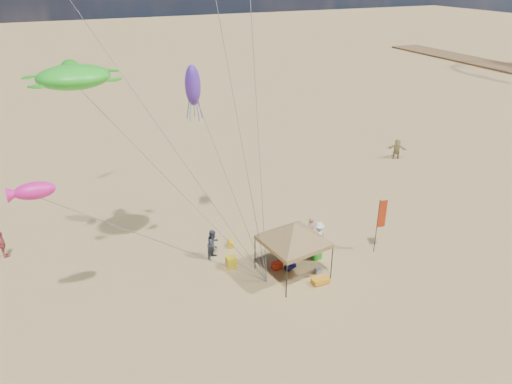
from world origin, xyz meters
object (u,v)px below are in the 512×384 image
(beach_cart, at_px, (320,280))
(person_near_b, at_px, (213,244))
(chair_yellow, at_px, (231,262))
(canopy_tent, at_px, (294,225))
(person_far_a, at_px, (2,245))
(cooler_red, at_px, (277,266))
(chair_green, at_px, (316,253))
(person_near_c, at_px, (318,236))
(person_far_c, at_px, (397,149))
(person_near_a, at_px, (310,231))
(feather_flag, at_px, (381,217))
(cooler_blue, at_px, (309,238))

(beach_cart, distance_m, person_near_b, 6.25)
(chair_yellow, relative_size, beach_cart, 0.78)
(canopy_tent, bearing_deg, person_near_b, 135.64)
(beach_cart, xyz_separation_m, person_far_a, (-14.96, 9.45, 0.60))
(cooler_red, bearing_deg, person_near_b, 138.69)
(chair_green, height_order, person_near_b, person_near_b)
(canopy_tent, bearing_deg, chair_yellow, 145.80)
(person_near_b, distance_m, person_far_a, 11.81)
(person_near_c, distance_m, person_far_c, 16.44)
(chair_yellow, height_order, person_near_c, person_near_c)
(chair_yellow, relative_size, person_near_a, 0.39)
(chair_yellow, bearing_deg, person_far_c, 26.55)
(feather_flag, bearing_deg, person_far_c, 47.05)
(canopy_tent, height_order, chair_yellow, canopy_tent)
(chair_green, height_order, person_far_a, person_far_a)
(canopy_tent, bearing_deg, cooler_red, 123.62)
(person_far_c, bearing_deg, cooler_red, -108.47)
(chair_yellow, distance_m, person_far_a, 12.89)
(cooler_red, xyz_separation_m, person_near_a, (2.85, 1.43, 0.71))
(feather_flag, distance_m, chair_yellow, 8.66)
(feather_flag, height_order, cooler_red, feather_flag)
(chair_yellow, relative_size, person_near_c, 0.41)
(person_far_c, bearing_deg, chair_yellow, -114.28)
(chair_yellow, bearing_deg, chair_green, -12.82)
(canopy_tent, bearing_deg, person_near_a, 43.53)
(person_near_a, bearing_deg, person_far_c, -160.36)
(cooler_red, relative_size, person_far_c, 0.31)
(feather_flag, bearing_deg, chair_green, 166.95)
(cooler_red, relative_size, person_near_b, 0.31)
(canopy_tent, height_order, feather_flag, canopy_tent)
(feather_flag, height_order, chair_yellow, feather_flag)
(person_far_c, bearing_deg, cooler_blue, -108.05)
(chair_green, distance_m, person_near_a, 1.57)
(person_near_a, bearing_deg, canopy_tent, 29.70)
(person_near_a, relative_size, person_far_c, 1.03)
(cooler_blue, height_order, person_far_a, person_far_a)
(feather_flag, bearing_deg, canopy_tent, 179.81)
(cooler_red, xyz_separation_m, person_near_c, (3.09, 0.87, 0.66))
(cooler_blue, height_order, person_far_c, person_far_c)
(canopy_tent, bearing_deg, person_far_c, 35.12)
(feather_flag, relative_size, person_near_a, 1.85)
(person_near_b, bearing_deg, canopy_tent, -80.82)
(cooler_blue, height_order, beach_cart, cooler_blue)
(person_near_a, xyz_separation_m, person_far_c, (13.61, 9.00, -0.03))
(person_near_b, bearing_deg, chair_green, -61.21)
(beach_cart, bearing_deg, chair_yellow, 138.91)
(cooler_red, bearing_deg, chair_yellow, 154.01)
(cooler_blue, bearing_deg, chair_yellow, -172.54)
(person_near_b, bearing_deg, person_near_c, -51.38)
(person_near_c, bearing_deg, person_near_b, -36.58)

